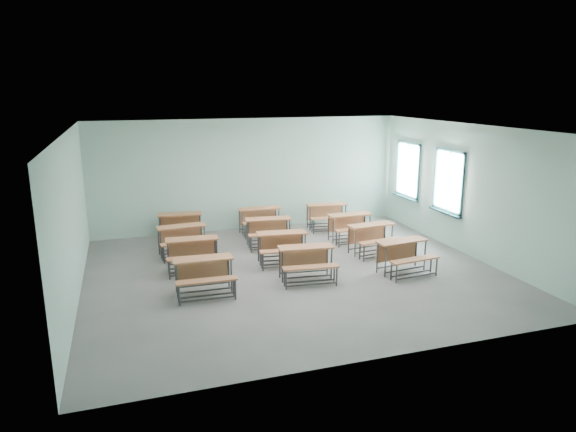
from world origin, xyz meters
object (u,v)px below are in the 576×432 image
object	(u,v)px
desk_unit_r0c2	(405,252)
desk_unit_r3c0	(180,223)
desk_unit_r2c0	(182,236)
desk_unit_r1c1	(283,243)
desk_unit_r0c0	(204,271)
desk_unit_r3c2	(328,213)
desk_unit_r2c2	(351,223)
desk_unit_r0c1	(307,258)
desk_unit_r1c2	(373,234)
desk_unit_r1c0	(193,250)
desk_unit_r3c1	(260,217)
desk_unit_r2c1	(269,228)

from	to	relation	value
desk_unit_r0c2	desk_unit_r3c0	xyz separation A→B (m)	(-4.46, 4.08, 0.00)
desk_unit_r3c0	desk_unit_r2c0	bearing A→B (deg)	-87.31
desk_unit_r1c1	desk_unit_r0c0	bearing A→B (deg)	-140.90
desk_unit_r0c2	desk_unit_r1c1	distance (m)	2.79
desk_unit_r3c2	desk_unit_r0c2	bearing A→B (deg)	-81.41
desk_unit_r0c0	desk_unit_r2c2	world-z (taller)	same
desk_unit_r0c1	desk_unit_r0c2	xyz separation A→B (m)	(2.23, -0.24, 0.00)
desk_unit_r1c2	desk_unit_r2c0	xyz separation A→B (m)	(-4.53, 1.32, 0.00)
desk_unit_r3c0	desk_unit_r3c2	distance (m)	4.24
desk_unit_r1c0	desk_unit_r3c2	bearing A→B (deg)	32.37
desk_unit_r1c2	desk_unit_r2c2	xyz separation A→B (m)	(-0.07, 1.15, 0.00)
desk_unit_r1c0	desk_unit_r3c0	bearing A→B (deg)	93.24
desk_unit_r3c2	desk_unit_r1c2	bearing A→B (deg)	-80.12
desk_unit_r1c2	desk_unit_r3c2	size ratio (longest dim) A/B	1.01
desk_unit_r1c2	desk_unit_r3c0	world-z (taller)	same
desk_unit_r3c1	desk_unit_r2c0	bearing A→B (deg)	-150.90
desk_unit_r1c0	desk_unit_r3c2	world-z (taller)	same
desk_unit_r1c0	desk_unit_r0c2	bearing A→B (deg)	-16.48
desk_unit_r2c0	desk_unit_r0c1	bearing A→B (deg)	-51.96
desk_unit_r0c1	desk_unit_r1c2	world-z (taller)	same
desk_unit_r3c0	desk_unit_r3c2	bearing A→B (deg)	5.05
desk_unit_r0c0	desk_unit_r0c2	xyz separation A→B (m)	(4.43, -0.14, 0.00)
desk_unit_r0c1	desk_unit_r3c2	bearing A→B (deg)	68.12
desk_unit_r1c0	desk_unit_r2c0	distance (m)	1.18
desk_unit_r0c2	desk_unit_r2c1	xyz separation A→B (m)	(-2.32, 2.85, 0.00)
desk_unit_r2c0	desk_unit_r2c2	xyz separation A→B (m)	(4.46, -0.17, 0.00)
desk_unit_r2c0	desk_unit_r3c0	distance (m)	1.30
desk_unit_r0c0	desk_unit_r2c0	xyz separation A→B (m)	(-0.12, 2.64, 0.00)
desk_unit_r0c2	desk_unit_r2c0	distance (m)	5.34
desk_unit_r0c2	desk_unit_r1c2	world-z (taller)	same
desk_unit_r1c0	desk_unit_r2c1	world-z (taller)	same
desk_unit_r2c1	desk_unit_r3c1	distance (m)	1.24
desk_unit_r2c2	desk_unit_r3c1	distance (m)	2.59
desk_unit_r1c1	desk_unit_r2c0	distance (m)	2.54
desk_unit_r0c1	desk_unit_r0c2	world-z (taller)	same
desk_unit_r1c2	desk_unit_r3c2	world-z (taller)	same
desk_unit_r0c1	desk_unit_r1c0	bearing A→B (deg)	155.03
desk_unit_r3c1	desk_unit_r3c2	bearing A→B (deg)	-3.47
desk_unit_r3c2	desk_unit_r2c1	bearing A→B (deg)	-146.57
desk_unit_r2c2	desk_unit_r3c1	size ratio (longest dim) A/B	1.00
desk_unit_r1c0	desk_unit_r1c1	world-z (taller)	same
desk_unit_r3c1	desk_unit_r3c2	distance (m)	2.01
desk_unit_r3c0	desk_unit_r3c1	xyz separation A→B (m)	(2.24, -0.00, 0.00)
desk_unit_r0c0	desk_unit_r1c1	bearing A→B (deg)	34.17
desk_unit_r1c2	desk_unit_r2c1	world-z (taller)	same
desk_unit_r0c0	desk_unit_r1c1	xyz separation A→B (m)	(2.05, 1.31, 0.00)
desk_unit_r1c1	desk_unit_r2c2	size ratio (longest dim) A/B	1.07
desk_unit_r2c1	desk_unit_r2c2	size ratio (longest dim) A/B	1.06
desk_unit_r0c0	desk_unit_r2c2	bearing A→B (deg)	31.20
desk_unit_r1c2	desk_unit_r3c2	bearing A→B (deg)	88.47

